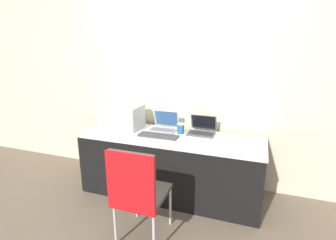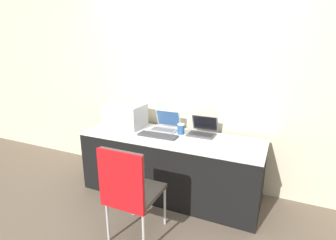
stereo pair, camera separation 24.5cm
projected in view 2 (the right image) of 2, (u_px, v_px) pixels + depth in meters
ground_plane at (158, 207)px, 2.90m from camera, size 14.00×14.00×0.00m
wall_back at (185, 81)px, 3.23m from camera, size 8.00×0.05×2.60m
table at (170, 165)px, 3.09m from camera, size 2.09×0.69×0.73m
printer at (125, 115)px, 3.31m from camera, size 0.48×0.35×0.29m
laptop_left at (165, 126)px, 3.21m from camera, size 0.32×0.29×0.23m
laptop_right at (203, 130)px, 3.05m from camera, size 0.31×0.28×0.21m
external_keyboard at (158, 136)px, 2.99m from camera, size 0.46×0.15×0.02m
coffee_cup at (181, 129)px, 3.06m from camera, size 0.09×0.09×0.12m
mouse at (183, 140)px, 2.85m from camera, size 0.08×0.04×0.03m
chair at (128, 187)px, 2.26m from camera, size 0.43×0.49×0.93m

